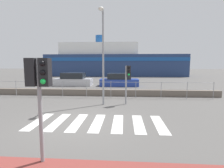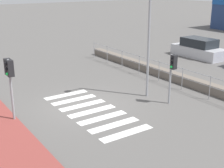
# 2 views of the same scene
# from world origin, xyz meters

# --- Properties ---
(ground_plane) EXTENTS (160.00, 160.00, 0.00)m
(ground_plane) POSITION_xyz_m (0.00, 0.00, 0.00)
(ground_plane) COLOR #565451
(crosswalk) EXTENTS (5.85, 2.40, 0.01)m
(crosswalk) POSITION_xyz_m (0.80, 0.00, 0.00)
(crosswalk) COLOR silver
(crosswalk) RESTS_ON ground_plane
(seawall) EXTENTS (18.91, 0.55, 0.51)m
(seawall) POSITION_xyz_m (0.00, 6.60, 0.26)
(seawall) COLOR #6B6056
(seawall) RESTS_ON ground_plane
(harbor_fence) EXTENTS (17.06, 0.04, 1.27)m
(harbor_fence) POSITION_xyz_m (-0.00, 5.73, 0.83)
(harbor_fence) COLOR gray
(harbor_fence) RESTS_ON ground_plane
(traffic_light_near) EXTENTS (0.58, 0.41, 2.74)m
(traffic_light_near) POSITION_xyz_m (-0.11, -3.34, 2.17)
(traffic_light_near) COLOR gray
(traffic_light_near) RESTS_ON ground_plane
(traffic_light_far) EXTENTS (0.34, 0.32, 2.48)m
(traffic_light_far) POSITION_xyz_m (2.18, 3.65, 1.82)
(traffic_light_far) COLOR gray
(traffic_light_far) RESTS_ON ground_plane
(streetlamp) EXTENTS (0.32, 1.17, 5.81)m
(streetlamp) POSITION_xyz_m (0.65, 3.22, 3.63)
(streetlamp) COLOR gray
(streetlamp) RESTS_ON ground_plane
(ferry_boat) EXTENTS (28.98, 8.45, 8.69)m
(ferry_boat) POSITION_xyz_m (-0.70, 31.30, 2.93)
(ferry_boat) COLOR navy
(ferry_boat) RESTS_ON ground_plane
(parked_car_silver) EXTENTS (4.40, 1.87, 1.52)m
(parked_car_silver) POSITION_xyz_m (-4.08, 12.85, 0.65)
(parked_car_silver) COLOR #BCBCC1
(parked_car_silver) RESTS_ON ground_plane
(parked_car_blue) EXTENTS (4.44, 1.82, 1.48)m
(parked_car_blue) POSITION_xyz_m (1.38, 12.85, 0.63)
(parked_car_blue) COLOR #233D9E
(parked_car_blue) RESTS_ON ground_plane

